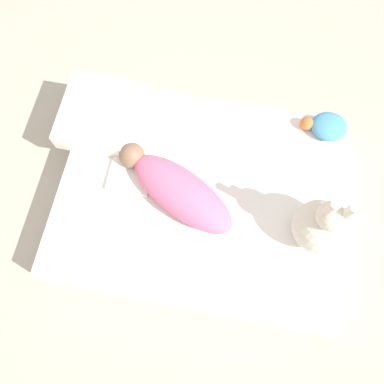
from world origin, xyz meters
TOP-DOWN VIEW (x-y plane):
  - ground_plane at (0.00, 0.00)m, footprint 12.00×12.00m
  - bed_mattress at (0.00, 0.00)m, footprint 1.15×0.90m
  - burp_cloth at (0.30, -0.03)m, footprint 0.17×0.18m
  - swaddled_baby at (0.10, 0.02)m, footprint 0.53×0.38m
  - pillow at (0.47, -0.25)m, footprint 0.34×0.33m
  - bunny_plush at (-0.45, 0.08)m, footprint 0.20×0.20m
  - turtle_plush at (-0.47, -0.39)m, footprint 0.20×0.14m

SIDE VIEW (x-z plane):
  - ground_plane at x=0.00m, z-range 0.00..0.00m
  - bed_mattress at x=0.00m, z-range 0.00..0.17m
  - burp_cloth at x=0.30m, z-range 0.17..0.19m
  - turtle_plush at x=-0.47m, z-range 0.17..0.23m
  - pillow at x=0.47m, z-range 0.17..0.26m
  - swaddled_baby at x=0.10m, z-range 0.17..0.29m
  - bunny_plush at x=-0.45m, z-range 0.11..0.47m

